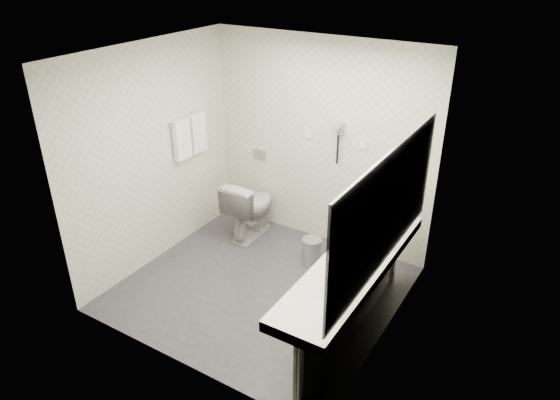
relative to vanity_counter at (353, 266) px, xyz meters
The scene contains 31 objects.
floor 1.39m from the vanity_counter, 169.92° to the left, with size 2.80×2.80×0.00m, color #2E2F34.
ceiling 2.05m from the vanity_counter, 169.92° to the left, with size 2.80×2.80×0.00m, color silver.
wall_back 1.93m from the vanity_counter, 126.87° to the left, with size 2.80×2.80×0.00m, color beige.
wall_front 1.64m from the vanity_counter, 135.64° to the right, with size 2.80×2.80×0.00m, color beige.
wall_left 2.57m from the vanity_counter, behind, with size 2.60×2.60×0.00m, color beige.
wall_right 0.56m from the vanity_counter, 36.03° to the left, with size 2.60×2.60×0.00m, color beige.
vanity_counter is the anchor object (origin of this frame).
vanity_panel 0.43m from the vanity_counter, ahead, with size 0.03×2.15×0.75m, color gray.
vanity_post_near 1.12m from the vanity_counter, 86.97° to the right, with size 0.06×0.06×0.75m, color silver.
vanity_post_far 1.12m from the vanity_counter, 86.97° to the left, with size 0.06×0.06×0.75m, color silver.
mirror 0.70m from the vanity_counter, ahead, with size 0.02×2.20×1.05m, color #B2BCC6.
basin_near 0.65m from the vanity_counter, 90.00° to the right, with size 0.40×0.31×0.05m, color silver.
basin_far 0.65m from the vanity_counter, 90.00° to the left, with size 0.40×0.31×0.05m, color silver.
faucet_near 0.69m from the vanity_counter, 73.30° to the right, with size 0.04×0.04×0.15m, color silver.
faucet_far 0.69m from the vanity_counter, 73.30° to the left, with size 0.04×0.04×0.15m, color silver.
soap_bottle_a 0.16m from the vanity_counter, ahead, with size 0.05×0.05×0.11m, color silver.
soap_bottle_c 0.16m from the vanity_counter, 10.75° to the left, with size 0.04×0.04×0.12m, color silver.
glass_left 0.27m from the vanity_counter, 50.40° to the left, with size 0.06×0.06×0.11m, color silver.
glass_right 0.47m from the vanity_counter, 62.59° to the left, with size 0.05×0.05×0.10m, color silver.
toilet 2.20m from the vanity_counter, 149.73° to the left, with size 0.43×0.77×0.78m, color silver.
flush_plate 2.48m from the vanity_counter, 143.06° to the left, with size 0.18×0.02×0.12m, color #B2B5BA.
pedal_bin 1.40m from the vanity_counter, 134.46° to the left, with size 0.23×0.23×0.32m, color #B2B5BA.
bin_lid 1.33m from the vanity_counter, 134.46° to the left, with size 0.23×0.23×0.01m, color #B2B5BA.
towel_rail 2.69m from the vanity_counter, 163.14° to the left, with size 0.02×0.02×0.62m, color silver.
towel_near 2.59m from the vanity_counter, 166.10° to the left, with size 0.07×0.24×0.48m, color white.
towel_far 2.67m from the vanity_counter, 160.15° to the left, with size 0.07×0.24×0.48m, color white.
dryer_cradle 1.85m from the vanity_counter, 120.76° to the left, with size 0.10×0.04×0.14m, color gray.
dryer_barrel 1.81m from the vanity_counter, 122.01° to the left, with size 0.08×0.08×0.14m, color gray.
dryer_cord 1.76m from the vanity_counter, 121.02° to the left, with size 0.02×0.02×0.35m, color black.
switch_plate_a 2.04m from the vanity_counter, 130.59° to the left, with size 0.09×0.02×0.09m, color silver.
switch_plate_b 1.69m from the vanity_counter, 111.13° to the left, with size 0.09×0.02×0.09m, color silver.
Camera 1 is at (2.54, -3.76, 3.38)m, focal length 32.74 mm.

